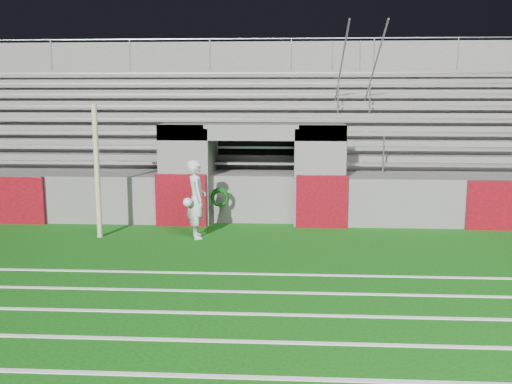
{
  "coord_description": "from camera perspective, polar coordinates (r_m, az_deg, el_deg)",
  "views": [
    {
      "loc": [
        0.97,
        -11.3,
        3.31
      ],
      "look_at": [
        0.2,
        1.8,
        1.1
      ],
      "focal_mm": 40.0,
      "sensor_mm": 36.0,
      "label": 1
    }
  ],
  "objects": [
    {
      "name": "field_post",
      "position": [
        13.83,
        -15.61,
        1.97
      ],
      "size": [
        0.13,
        0.13,
        3.14
      ],
      "primitive_type": "cylinder",
      "color": "tan",
      "rests_on": "ground"
    },
    {
      "name": "ground",
      "position": [
        11.82,
        -1.49,
        -6.71
      ],
      "size": [
        90.0,
        90.0,
        0.0
      ],
      "primitive_type": "plane",
      "color": "#0E4E0D",
      "rests_on": "ground"
    },
    {
      "name": "goalkeeper_with_ball",
      "position": [
        13.44,
        -5.98,
        -0.7
      ],
      "size": [
        0.63,
        0.8,
        1.86
      ],
      "color": "#B6BDC0",
      "rests_on": "ground"
    },
    {
      "name": "stadium_structure",
      "position": [
        19.38,
        0.48,
        4.18
      ],
      "size": [
        26.0,
        8.48,
        5.42
      ],
      "color": "#585653",
      "rests_on": "ground"
    },
    {
      "name": "field_markings",
      "position": [
        7.18,
        -5.03,
        -17.87
      ],
      "size": [
        28.0,
        8.09,
        0.01
      ],
      "color": "white",
      "rests_on": "ground"
    },
    {
      "name": "hose_coil",
      "position": [
        14.56,
        -3.63,
        -0.55
      ],
      "size": [
        0.5,
        0.14,
        0.5
      ],
      "color": "#0B3B18",
      "rests_on": "ground"
    }
  ]
}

